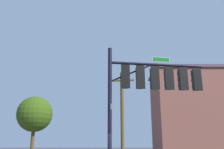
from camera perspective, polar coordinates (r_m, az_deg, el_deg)
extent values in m
cylinder|color=black|center=(11.31, -0.39, -9.76)|extent=(0.20, 0.20, 6.80)
cylinder|color=black|center=(12.43, 11.09, 2.38)|extent=(4.95, 0.85, 0.14)
cylinder|color=black|center=(11.91, 4.98, 0.42)|extent=(2.26, 0.40, 1.07)
cube|color=black|center=(11.77, 3.33, -0.68)|extent=(0.36, 0.40, 1.10)
cube|color=black|center=(11.58, 3.50, -0.43)|extent=(0.44, 0.09, 1.22)
sphere|color=maroon|center=(12.05, 3.14, 0.63)|extent=(0.22, 0.22, 0.22)
cylinder|color=black|center=(12.12, 3.08, 0.78)|extent=(0.25, 0.17, 0.23)
sphere|color=#FFFC14|center=(11.96, 3.16, -0.93)|extent=(0.22, 0.22, 0.22)
cylinder|color=black|center=(12.03, 3.11, -0.77)|extent=(0.25, 0.17, 0.23)
sphere|color=#0B621E|center=(11.88, 3.18, -2.52)|extent=(0.22, 0.22, 0.22)
cylinder|color=black|center=(11.95, 3.13, -2.35)|extent=(0.25, 0.17, 0.23)
cube|color=black|center=(11.94, 6.93, -0.81)|extent=(0.37, 0.40, 1.10)
cube|color=black|center=(11.76, 7.18, -0.56)|extent=(0.44, 0.10, 1.22)
sphere|color=maroon|center=(12.22, 6.64, 0.49)|extent=(0.22, 0.22, 0.22)
cylinder|color=black|center=(12.29, 6.56, 0.63)|extent=(0.25, 0.17, 0.23)
sphere|color=#FFFC14|center=(12.13, 6.69, -1.05)|extent=(0.22, 0.22, 0.22)
cylinder|color=black|center=(12.20, 6.61, -0.90)|extent=(0.25, 0.17, 0.23)
sphere|color=#0B621E|center=(12.05, 6.74, -2.62)|extent=(0.22, 0.22, 0.22)
cylinder|color=black|center=(12.12, 6.66, -2.45)|extent=(0.25, 0.17, 0.23)
cube|color=black|center=(12.16, 10.42, -0.93)|extent=(0.37, 0.40, 1.10)
cube|color=black|center=(11.98, 10.72, -0.69)|extent=(0.44, 0.10, 1.22)
sphere|color=maroon|center=(12.43, 10.06, 0.35)|extent=(0.22, 0.22, 0.22)
cylinder|color=black|center=(12.50, 9.96, 0.49)|extent=(0.25, 0.17, 0.23)
sphere|color=#FFFC14|center=(12.34, 10.13, -1.17)|extent=(0.22, 0.22, 0.22)
cylinder|color=black|center=(12.41, 10.04, -1.02)|extent=(0.25, 0.17, 0.23)
sphere|color=#0B621E|center=(12.26, 10.21, -2.71)|extent=(0.22, 0.22, 0.22)
cylinder|color=black|center=(12.33, 10.11, -2.54)|extent=(0.25, 0.17, 0.23)
cube|color=black|center=(12.42, 13.78, -1.05)|extent=(0.37, 0.40, 1.10)
cube|color=black|center=(12.24, 14.11, -0.81)|extent=(0.44, 0.10, 1.22)
sphere|color=maroon|center=(12.69, 13.36, 0.21)|extent=(0.22, 0.22, 0.22)
cylinder|color=black|center=(12.75, 13.25, 0.35)|extent=(0.25, 0.17, 0.23)
sphere|color=#FFFC14|center=(12.60, 13.45, -1.28)|extent=(0.22, 0.22, 0.22)
cylinder|color=black|center=(12.67, 13.34, -1.13)|extent=(0.25, 0.17, 0.23)
sphere|color=#0B621E|center=(12.52, 13.55, -2.78)|extent=(0.22, 0.22, 0.22)
cylinder|color=black|center=(12.59, 13.44, -2.62)|extent=(0.25, 0.17, 0.23)
cube|color=black|center=(12.72, 16.99, -1.15)|extent=(0.38, 0.41, 1.10)
cube|color=black|center=(12.55, 17.39, -0.93)|extent=(0.44, 0.11, 1.22)
sphere|color=maroon|center=(12.98, 16.48, 0.08)|extent=(0.22, 0.22, 0.22)
cylinder|color=black|center=(13.04, 16.35, 0.22)|extent=(0.25, 0.18, 0.23)
sphere|color=#FFFC14|center=(12.89, 16.60, -1.37)|extent=(0.22, 0.22, 0.22)
cylinder|color=black|center=(12.96, 16.47, -1.23)|extent=(0.25, 0.18, 0.23)
sphere|color=#0B621E|center=(12.82, 16.71, -2.85)|extent=(0.22, 0.22, 0.22)
cylinder|color=black|center=(12.88, 16.58, -2.69)|extent=(0.25, 0.18, 0.23)
cube|color=black|center=(13.06, 20.04, -1.25)|extent=(0.36, 0.39, 1.10)
cube|color=black|center=(12.89, 20.42, -1.03)|extent=(0.44, 0.09, 1.22)
sphere|color=maroon|center=(13.32, 19.53, -0.05)|extent=(0.22, 0.22, 0.22)
cylinder|color=black|center=(13.38, 19.40, 0.09)|extent=(0.25, 0.17, 0.23)
sphere|color=#FFFC14|center=(13.23, 19.66, -1.47)|extent=(0.22, 0.22, 0.22)
cylinder|color=black|center=(13.30, 19.53, -1.32)|extent=(0.25, 0.17, 0.23)
sphere|color=#0B621E|center=(13.16, 19.80, -2.90)|extent=(0.22, 0.22, 0.22)
cylinder|color=black|center=(13.22, 19.67, -2.75)|extent=(0.25, 0.17, 0.23)
cube|color=white|center=(12.60, 12.09, 3.62)|extent=(0.93, 0.15, 0.26)
cube|color=#146A22|center=(12.60, 12.09, 3.62)|extent=(0.90, 0.16, 0.22)
cube|color=white|center=(11.34, -0.38, -8.13)|extent=(0.15, 0.93, 0.26)
cube|color=#0A6E38|center=(11.34, -0.38, -8.13)|extent=(0.16, 0.90, 0.22)
cylinder|color=brown|center=(16.87, 2.72, -11.21)|extent=(0.26, 0.26, 7.09)
cube|color=brown|center=(17.35, 2.59, -1.47)|extent=(1.80, 0.29, 0.12)
cylinder|color=brown|center=(20.02, -18.92, -16.94)|extent=(0.28, 0.28, 3.03)
sphere|color=#345213|center=(20.10, -18.23, -9.19)|extent=(2.84, 2.84, 2.84)
cube|color=brown|center=(26.92, 20.95, -9.57)|extent=(9.52, 5.58, 9.25)
cube|color=#4F4051|center=(27.75, 20.00, 0.25)|extent=(9.82, 5.88, 0.30)
cube|color=#A5B7C6|center=(29.85, 20.85, -10.48)|extent=(0.90, 0.04, 1.20)
cube|color=#A5B7C6|center=(28.73, 11.63, -7.69)|extent=(0.90, 0.04, 1.20)
cube|color=#A5B7C6|center=(29.76, 20.05, -9.60)|extent=(0.90, 0.04, 1.20)
cube|color=#A5B7C6|center=(29.88, 21.91, -15.68)|extent=(0.90, 0.04, 1.20)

